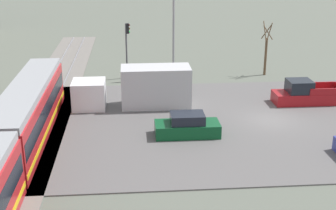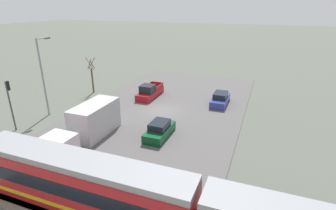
% 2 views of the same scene
% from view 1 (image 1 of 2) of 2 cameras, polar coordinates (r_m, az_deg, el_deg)
% --- Properties ---
extents(ground_plane, '(320.00, 320.00, 0.00)m').
position_cam_1_polar(ground_plane, '(35.07, 12.36, -1.90)').
color(ground_plane, '#565B51').
extents(road_surface, '(19.29, 37.26, 0.08)m').
position_cam_1_polar(road_surface, '(35.06, 12.37, -1.84)').
color(road_surface, '#565454').
rests_on(road_surface, ground).
extents(rail_bed, '(66.03, 4.40, 0.22)m').
position_cam_1_polar(rail_bed, '(34.25, -15.91, -2.64)').
color(rail_bed, slate).
rests_on(rail_bed, ground).
extents(box_truck, '(2.54, 9.19, 3.17)m').
position_cam_1_polar(box_truck, '(36.70, -3.46, 2.03)').
color(box_truck, silver).
rests_on(box_truck, ground).
extents(pickup_truck, '(1.96, 5.55, 1.92)m').
position_cam_1_polar(pickup_truck, '(39.23, 16.54, 1.26)').
color(pickup_truck, maroon).
rests_on(pickup_truck, ground).
extents(sedan_car_1, '(1.85, 4.32, 1.55)m').
position_cam_1_polar(sedan_car_1, '(31.35, 2.36, -2.62)').
color(sedan_car_1, '#0C4723').
rests_on(sedan_car_1, ground).
extents(traffic_light_pole, '(0.28, 0.47, 5.26)m').
position_cam_1_polar(traffic_light_pole, '(44.43, -5.01, 7.53)').
color(traffic_light_pole, '#47474C').
rests_on(traffic_light_pole, ground).
extents(street_tree, '(1.23, 1.02, 5.22)m').
position_cam_1_polar(street_tree, '(46.59, 11.85, 6.44)').
color(street_tree, brown).
rests_on(street_tree, ground).
extents(street_lamp_near_crossing, '(0.36, 1.95, 8.94)m').
position_cam_1_polar(street_lamp_near_crossing, '(44.17, 0.93, 9.77)').
color(street_lamp_near_crossing, gray).
rests_on(street_lamp_near_crossing, ground).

